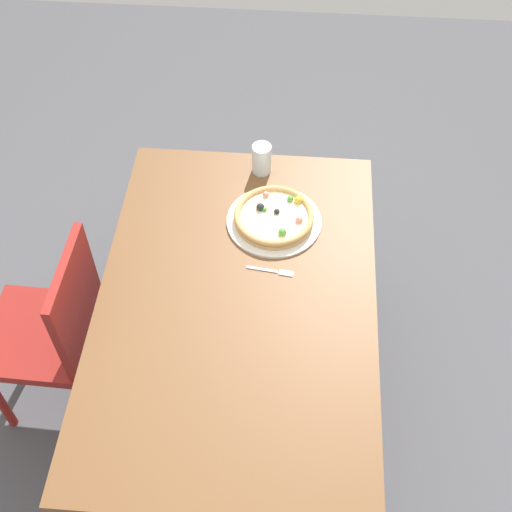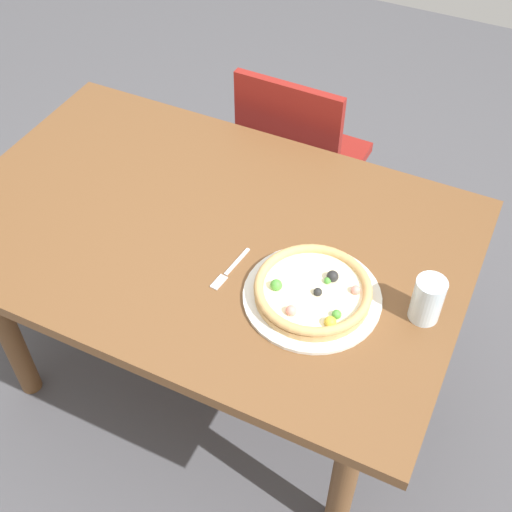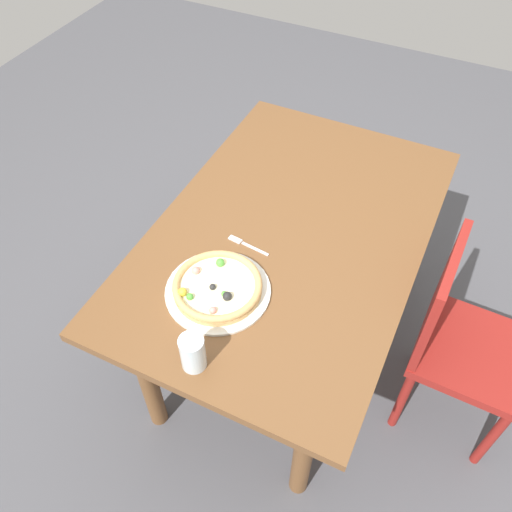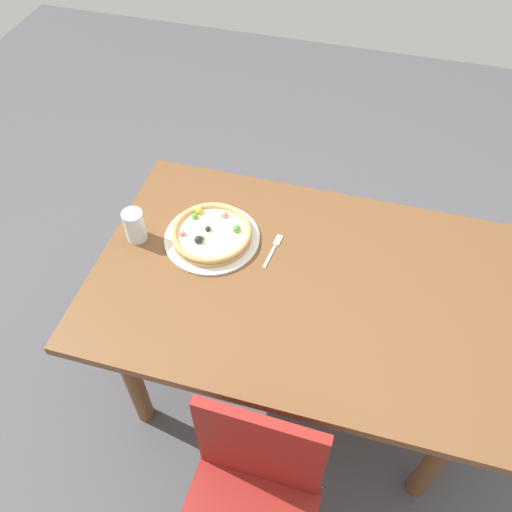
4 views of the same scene
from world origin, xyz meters
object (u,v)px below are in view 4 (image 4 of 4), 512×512
at_px(chair_near, 250,509).
at_px(fork, 274,248).
at_px(dining_table, 301,299).
at_px(drinking_glass, 135,226).
at_px(plate, 212,238).
at_px(pizza, 211,233).

distance_m(chair_near, fork, 0.85).
relative_size(dining_table, drinking_glass, 11.59).
distance_m(fork, drinking_glass, 0.51).
xyz_separation_m(plate, fork, (0.23, 0.01, -0.00)).
relative_size(chair_near, plate, 2.51).
relative_size(pizza, fork, 1.77).
xyz_separation_m(dining_table, fork, (-0.13, 0.12, 0.10)).
height_order(plate, drinking_glass, drinking_glass).
bearing_deg(plate, dining_table, -15.97).
distance_m(chair_near, plate, 0.91).
bearing_deg(fork, dining_table, -124.86).
xyz_separation_m(chair_near, pizza, (-0.36, 0.79, 0.29)).
xyz_separation_m(fork, drinking_glass, (-0.50, -0.08, 0.06)).
xyz_separation_m(plate, drinking_glass, (-0.27, -0.06, 0.06)).
relative_size(plate, fork, 2.10).
relative_size(chair_near, fork, 5.29).
bearing_deg(chair_near, plate, -63.65).
distance_m(plate, drinking_glass, 0.28).
bearing_deg(plate, fork, 3.67).
bearing_deg(drinking_glass, plate, 13.71).
relative_size(chair_near, drinking_glass, 7.03).
bearing_deg(fork, plate, 100.54).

